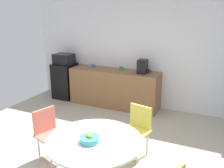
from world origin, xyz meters
TOP-DOWN VIEW (x-y plane):
  - wall_back at (0.00, 3.00)m, footprint 6.00×0.10m
  - counter_block at (-0.71, 2.65)m, footprint 2.20×0.60m
  - mini_fridge at (-2.16, 2.65)m, footprint 0.54×0.54m
  - microwave at (-2.16, 2.65)m, footprint 0.48×0.38m
  - round_table at (0.27, -0.17)m, footprint 1.21×1.21m
  - chair_yellow at (0.51, 0.83)m, footprint 0.51×0.51m
  - chair_coral at (-0.71, 0.14)m, footprint 0.53×0.53m
  - fruit_bowl at (0.24, -0.24)m, footprint 0.25×0.25m
  - mug_white at (-1.31, 2.67)m, footprint 0.13×0.08m
  - mug_green at (-0.56, 2.72)m, footprint 0.13×0.08m
  - mug_red at (0.10, 2.73)m, footprint 0.13×0.08m
  - coffee_maker at (-0.01, 2.65)m, footprint 0.20×0.24m

SIDE VIEW (x-z plane):
  - counter_block at x=-0.71m, z-range 0.00..0.90m
  - mini_fridge at x=-2.16m, z-range 0.00..0.93m
  - chair_yellow at x=0.51m, z-range 0.11..0.94m
  - chair_coral at x=-0.71m, z-range 0.11..0.94m
  - round_table at x=0.27m, z-range 0.25..0.97m
  - fruit_bowl at x=0.24m, z-range 0.71..0.82m
  - mug_white at x=-1.31m, z-range 0.90..1.00m
  - mug_green at x=-0.56m, z-range 0.90..1.00m
  - mug_red at x=0.10m, z-range 0.90..1.00m
  - coffee_maker at x=-0.01m, z-range 0.90..1.22m
  - microwave at x=-2.16m, z-range 0.93..1.19m
  - wall_back at x=0.00m, z-range 0.00..2.60m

